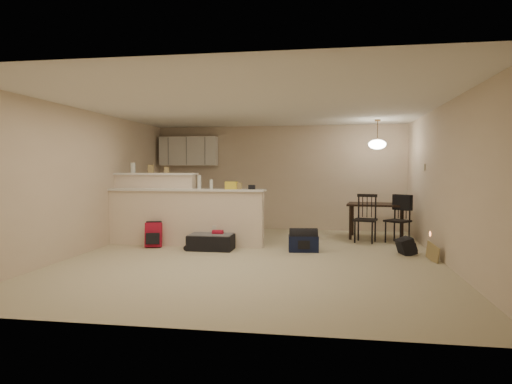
% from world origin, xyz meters
% --- Properties ---
extents(room, '(7.00, 7.02, 2.50)m').
position_xyz_m(room, '(0.00, 0.00, 1.25)').
color(room, beige).
rests_on(room, ground).
extents(breakfast_bar, '(3.08, 0.58, 1.39)m').
position_xyz_m(breakfast_bar, '(-1.76, 0.98, 0.61)').
color(breakfast_bar, '#F2DCC3').
rests_on(breakfast_bar, ground).
extents(upper_cabinets, '(1.40, 0.34, 0.70)m').
position_xyz_m(upper_cabinets, '(-2.20, 3.32, 1.90)').
color(upper_cabinets, white).
rests_on(upper_cabinets, room).
extents(kitchen_counter, '(1.80, 0.60, 0.90)m').
position_xyz_m(kitchen_counter, '(-2.00, 3.19, 0.45)').
color(kitchen_counter, white).
rests_on(kitchen_counter, ground).
extents(thermostat, '(0.02, 0.12, 0.12)m').
position_xyz_m(thermostat, '(2.98, 1.55, 1.50)').
color(thermostat, beige).
rests_on(thermostat, room).
extents(jar, '(0.10, 0.10, 0.20)m').
position_xyz_m(jar, '(-2.66, 1.12, 1.49)').
color(jar, silver).
rests_on(jar, breakfast_bar).
extents(cereal_box, '(0.10, 0.07, 0.16)m').
position_xyz_m(cereal_box, '(-2.28, 1.12, 1.47)').
color(cereal_box, '#A48B54').
rests_on(cereal_box, breakfast_bar).
extents(small_box, '(0.08, 0.06, 0.12)m').
position_xyz_m(small_box, '(-1.95, 1.12, 1.45)').
color(small_box, '#A48B54').
rests_on(small_box, breakfast_bar).
extents(bottle_a, '(0.07, 0.07, 0.26)m').
position_xyz_m(bottle_a, '(-1.23, 0.90, 1.22)').
color(bottle_a, silver).
rests_on(bottle_a, breakfast_bar).
extents(bottle_b, '(0.06, 0.06, 0.18)m').
position_xyz_m(bottle_b, '(-0.99, 0.90, 1.18)').
color(bottle_b, silver).
rests_on(bottle_b, breakfast_bar).
extents(bag_lump, '(0.22, 0.18, 0.14)m').
position_xyz_m(bag_lump, '(-0.60, 0.90, 1.16)').
color(bag_lump, '#A48B54').
rests_on(bag_lump, breakfast_bar).
extents(pouch, '(0.12, 0.10, 0.08)m').
position_xyz_m(pouch, '(-0.21, 0.90, 1.13)').
color(pouch, '#A48B54').
rests_on(pouch, breakfast_bar).
extents(extra_item_x, '(0.10, 0.10, 0.12)m').
position_xyz_m(extra_item_x, '(-0.45, 0.90, 1.15)').
color(extra_item_x, '#A48B54').
rests_on(extra_item_x, breakfast_bar).
extents(dining_table, '(1.27, 0.92, 0.74)m').
position_xyz_m(dining_table, '(2.20, 2.38, 0.65)').
color(dining_table, black).
rests_on(dining_table, ground).
extents(pendant_lamp, '(0.36, 0.36, 0.62)m').
position_xyz_m(pendant_lamp, '(2.20, 2.38, 1.99)').
color(pendant_lamp, brown).
rests_on(pendant_lamp, room).
extents(dining_chair_near, '(0.51, 0.50, 0.96)m').
position_xyz_m(dining_chair_near, '(1.93, 1.82, 0.48)').
color(dining_chair_near, black).
rests_on(dining_chair_near, ground).
extents(dining_chair_far, '(0.56, 0.56, 0.94)m').
position_xyz_m(dining_chair_far, '(2.56, 1.84, 0.47)').
color(dining_chair_far, black).
rests_on(dining_chair_far, ground).
extents(suitcase, '(0.81, 0.52, 0.27)m').
position_xyz_m(suitcase, '(-0.90, 0.53, 0.14)').
color(suitcase, black).
rests_on(suitcase, ground).
extents(red_backpack, '(0.34, 0.26, 0.46)m').
position_xyz_m(red_backpack, '(-2.04, 0.61, 0.23)').
color(red_backpack, '#AC132A').
rests_on(red_backpack, ground).
extents(navy_duffel, '(0.55, 0.34, 0.29)m').
position_xyz_m(navy_duffel, '(0.77, 0.61, 0.14)').
color(navy_duffel, '#101733').
rests_on(navy_duffel, ground).
extents(black_daypack, '(0.29, 0.36, 0.28)m').
position_xyz_m(black_daypack, '(2.53, 0.61, 0.14)').
color(black_daypack, black).
rests_on(black_daypack, ground).
extents(cardboard_sheet, '(0.12, 0.36, 0.28)m').
position_xyz_m(cardboard_sheet, '(2.85, 0.06, 0.14)').
color(cardboard_sheet, '#A48B54').
rests_on(cardboard_sheet, ground).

